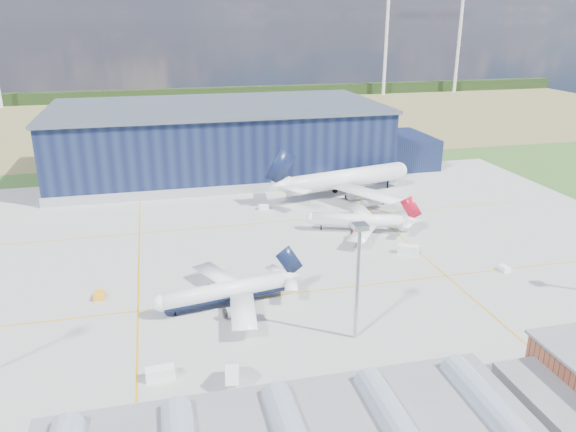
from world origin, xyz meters
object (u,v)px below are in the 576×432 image
(airliner_navy, at_px, (224,283))
(car_b, at_px, (344,402))
(gse_cart_a, at_px, (504,268))
(gse_cart_b, at_px, (264,207))
(airliner_red, at_px, (358,214))
(gse_van_b, at_px, (408,250))
(light_mast_center, at_px, (358,263))
(gse_van_a, at_px, (160,373))
(airstair, at_px, (232,378))
(gse_tug_b, at_px, (99,296))
(airliner_widebody, at_px, (346,169))
(hangar, at_px, (226,142))

(airliner_navy, relative_size, car_b, 9.63)
(gse_cart_a, bearing_deg, gse_cart_b, 125.54)
(airliner_red, relative_size, gse_van_b, 6.38)
(light_mast_center, bearing_deg, gse_van_a, -173.14)
(airstair, bearing_deg, gse_tug_b, 131.42)
(airliner_widebody, bearing_deg, gse_tug_b, -156.61)
(hangar, relative_size, gse_tug_b, 46.84)
(airliner_red, distance_m, airstair, 75.90)
(gse_tug_b, height_order, gse_cart_a, gse_tug_b)
(gse_van_b, bearing_deg, car_b, -179.80)
(airliner_widebody, bearing_deg, airliner_navy, -140.45)
(airliner_widebody, xyz_separation_m, gse_cart_b, (-29.77, -7.77, -8.43))
(airliner_red, xyz_separation_m, airliner_widebody, (7.94, 33.00, 3.77))
(gse_van_b, xyz_separation_m, airstair, (-51.47, -43.53, 0.51))
(airliner_red, relative_size, car_b, 9.43)
(gse_tug_b, height_order, car_b, gse_tug_b)
(hangar, xyz_separation_m, light_mast_center, (7.19, -124.80, 3.82))
(gse_tug_b, height_order, gse_cart_b, gse_cart_b)
(gse_cart_b, relative_size, airstair, 0.61)
(car_b, bearing_deg, hangar, 1.33)
(light_mast_center, distance_m, gse_van_a, 39.10)
(light_mast_center, relative_size, airliner_navy, 0.69)
(hangar, xyz_separation_m, gse_cart_a, (51.93, -105.41, -11.00))
(gse_cart_a, distance_m, gse_cart_b, 74.40)
(light_mast_center, xyz_separation_m, gse_cart_a, (44.74, 19.39, -14.82))
(gse_cart_a, bearing_deg, airliner_red, 124.00)
(light_mast_center, bearing_deg, airliner_widebody, 71.94)
(airliner_navy, relative_size, airliner_widebody, 0.60)
(airliner_navy, bearing_deg, gse_cart_b, -118.25)
(light_mast_center, height_order, gse_tug_b, light_mast_center)
(gse_van_a, bearing_deg, airliner_widebody, -39.32)
(gse_van_b, relative_size, airstair, 0.97)
(airliner_red, relative_size, gse_van_a, 6.81)
(airliner_navy, distance_m, car_b, 38.89)
(gse_van_a, xyz_separation_m, gse_cart_a, (80.84, 23.74, -0.43))
(airliner_navy, bearing_deg, gse_tug_b, -29.89)
(gse_tug_b, bearing_deg, gse_van_a, -68.12)
(car_b, bearing_deg, gse_cart_a, -53.05)
(airliner_widebody, relative_size, gse_van_a, 11.63)
(airliner_red, distance_m, gse_van_a, 79.48)
(airliner_navy, distance_m, gse_cart_b, 62.76)
(light_mast_center, bearing_deg, airliner_navy, 141.02)
(gse_tug_b, xyz_separation_m, gse_cart_b, (46.02, 49.59, 0.02))
(airliner_widebody, height_order, car_b, airliner_widebody)
(gse_cart_a, relative_size, gse_cart_b, 0.89)
(airliner_navy, bearing_deg, light_mast_center, 131.60)
(gse_van_b, bearing_deg, light_mast_center, 176.06)
(airliner_red, xyz_separation_m, gse_tug_b, (-67.85, -24.36, -4.67))
(gse_cart_a, bearing_deg, hangar, 112.80)
(airliner_red, bearing_deg, gse_van_a, 64.87)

